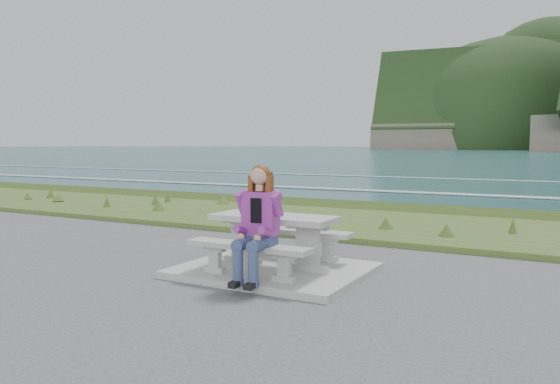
# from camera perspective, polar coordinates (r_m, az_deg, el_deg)

# --- Properties ---
(concrete_slab) EXTENTS (2.60, 2.10, 0.10)m
(concrete_slab) POSITION_cam_1_polar(r_m,az_deg,el_deg) (7.95, -0.62, -8.16)
(concrete_slab) COLOR #A5A6A0
(concrete_slab) RESTS_ON ground
(picnic_table) EXTENTS (1.80, 0.75, 0.75)m
(picnic_table) POSITION_cam_1_polar(r_m,az_deg,el_deg) (7.83, -0.62, -3.65)
(picnic_table) COLOR #A5A6A0
(picnic_table) RESTS_ON concrete_slab
(bench_landward) EXTENTS (1.80, 0.35, 0.45)m
(bench_landward) POSITION_cam_1_polar(r_m,az_deg,el_deg) (7.28, -3.34, -6.18)
(bench_landward) COLOR #A5A6A0
(bench_landward) RESTS_ON concrete_slab
(bench_seaward) EXTENTS (1.80, 0.35, 0.45)m
(bench_seaward) POSITION_cam_1_polar(r_m,az_deg,el_deg) (8.48, 1.71, -4.58)
(bench_seaward) COLOR #A5A6A0
(bench_seaward) RESTS_ON concrete_slab
(grass_verge) EXTENTS (160.00, 4.50, 0.22)m
(grass_verge) POSITION_cam_1_polar(r_m,az_deg,el_deg) (12.49, 10.73, -3.66)
(grass_verge) COLOR #345921
(grass_verge) RESTS_ON ground
(shore_drop) EXTENTS (160.00, 0.80, 2.20)m
(shore_drop) POSITION_cam_1_polar(r_m,az_deg,el_deg) (15.25, 14.12, -2.16)
(shore_drop) COLOR #65574B
(shore_drop) RESTS_ON ground
(ocean) EXTENTS (1600.00, 1600.00, 0.09)m
(ocean) POSITION_cam_1_polar(r_m,az_deg,el_deg) (32.27, 21.82, -1.77)
(ocean) COLOR #1D4D53
(ocean) RESTS_ON ground
(seated_woman) EXTENTS (0.50, 0.80, 1.50)m
(seated_woman) POSITION_cam_1_polar(r_m,az_deg,el_deg) (7.02, -2.61, -4.91)
(seated_woman) COLOR #334A71
(seated_woman) RESTS_ON concrete_slab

